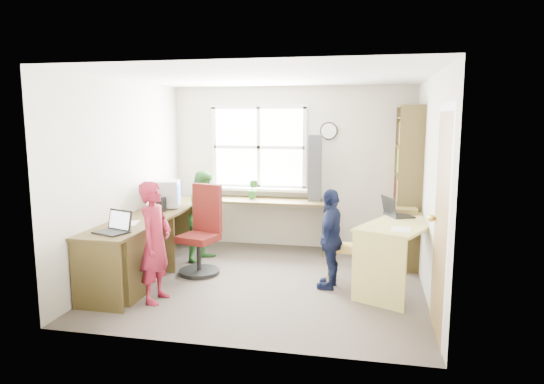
{
  "coord_description": "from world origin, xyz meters",
  "views": [
    {
      "loc": [
        1.17,
        -5.44,
        1.95
      ],
      "look_at": [
        0.0,
        0.25,
        1.05
      ],
      "focal_mm": 32.0,
      "sensor_mm": 36.0,
      "label": 1
    }
  ],
  "objects_px": {
    "laptop_right": "(395,212)",
    "person_navy": "(331,239)",
    "wooden_chair": "(340,242)",
    "potted_plant": "(253,189)",
    "l_desk": "(155,245)",
    "person_green": "(206,216)",
    "bookshelf": "(407,189)",
    "laptop_left": "(115,227)",
    "cd_tower": "(315,168)",
    "person_red": "(155,242)",
    "right_desk": "(403,240)",
    "crt_monitor": "(165,194)",
    "swivel_chair": "(202,235)"
  },
  "relations": [
    {
      "from": "person_red",
      "to": "person_navy",
      "type": "relative_size",
      "value": 1.12
    },
    {
      "from": "bookshelf",
      "to": "wooden_chair",
      "type": "relative_size",
      "value": 2.28
    },
    {
      "from": "l_desk",
      "to": "wooden_chair",
      "type": "bearing_deg",
      "value": 10.74
    },
    {
      "from": "laptop_right",
      "to": "potted_plant",
      "type": "height_order",
      "value": "potted_plant"
    },
    {
      "from": "person_green",
      "to": "laptop_left",
      "type": "bearing_deg",
      "value": -178.98
    },
    {
      "from": "bookshelf",
      "to": "person_green",
      "type": "bearing_deg",
      "value": -170.41
    },
    {
      "from": "laptop_left",
      "to": "person_green",
      "type": "xyz_separation_m",
      "value": [
        0.43,
        1.64,
        -0.19
      ]
    },
    {
      "from": "right_desk",
      "to": "crt_monitor",
      "type": "distance_m",
      "value": 3.12
    },
    {
      "from": "l_desk",
      "to": "cd_tower",
      "type": "bearing_deg",
      "value": 46.24
    },
    {
      "from": "potted_plant",
      "to": "laptop_left",
      "type": "bearing_deg",
      "value": -111.88
    },
    {
      "from": "person_navy",
      "to": "laptop_left",
      "type": "bearing_deg",
      "value": -61.3
    },
    {
      "from": "l_desk",
      "to": "right_desk",
      "type": "xyz_separation_m",
      "value": [
        2.86,
        0.37,
        0.12
      ]
    },
    {
      "from": "laptop_left",
      "to": "wooden_chair",
      "type": "bearing_deg",
      "value": 44.14
    },
    {
      "from": "wooden_chair",
      "to": "cd_tower",
      "type": "xyz_separation_m",
      "value": [
        -0.46,
        1.35,
        0.72
      ]
    },
    {
      "from": "bookshelf",
      "to": "potted_plant",
      "type": "height_order",
      "value": "bookshelf"
    },
    {
      "from": "bookshelf",
      "to": "cd_tower",
      "type": "height_order",
      "value": "bookshelf"
    },
    {
      "from": "crt_monitor",
      "to": "person_green",
      "type": "relative_size",
      "value": 0.36
    },
    {
      "from": "crt_monitor",
      "to": "laptop_left",
      "type": "relative_size",
      "value": 1.09
    },
    {
      "from": "l_desk",
      "to": "bookshelf",
      "type": "height_order",
      "value": "bookshelf"
    },
    {
      "from": "laptop_left",
      "to": "swivel_chair",
      "type": "bearing_deg",
      "value": 82.73
    },
    {
      "from": "laptop_right",
      "to": "person_red",
      "type": "xyz_separation_m",
      "value": [
        -2.5,
        -1.18,
        -0.2
      ]
    },
    {
      "from": "wooden_chair",
      "to": "potted_plant",
      "type": "relative_size",
      "value": 3.15
    },
    {
      "from": "crt_monitor",
      "to": "swivel_chair",
      "type": "bearing_deg",
      "value": -42.02
    },
    {
      "from": "person_navy",
      "to": "crt_monitor",
      "type": "bearing_deg",
      "value": -96.55
    },
    {
      "from": "cd_tower",
      "to": "bookshelf",
      "type": "bearing_deg",
      "value": -16.9
    },
    {
      "from": "crt_monitor",
      "to": "person_red",
      "type": "xyz_separation_m",
      "value": [
        0.48,
        -1.34,
        -0.29
      ]
    },
    {
      "from": "swivel_chair",
      "to": "potted_plant",
      "type": "bearing_deg",
      "value": 89.39
    },
    {
      "from": "bookshelf",
      "to": "laptop_right",
      "type": "distance_m",
      "value": 0.86
    },
    {
      "from": "l_desk",
      "to": "person_navy",
      "type": "distance_m",
      "value": 2.07
    },
    {
      "from": "wooden_chair",
      "to": "person_navy",
      "type": "distance_m",
      "value": 0.2
    },
    {
      "from": "potted_plant",
      "to": "swivel_chair",
      "type": "bearing_deg",
      "value": -106.58
    },
    {
      "from": "laptop_right",
      "to": "person_navy",
      "type": "relative_size",
      "value": 0.37
    },
    {
      "from": "right_desk",
      "to": "person_green",
      "type": "height_order",
      "value": "person_green"
    },
    {
      "from": "bookshelf",
      "to": "crt_monitor",
      "type": "bearing_deg",
      "value": -168.06
    },
    {
      "from": "swivel_chair",
      "to": "laptop_left",
      "type": "xyz_separation_m",
      "value": [
        -0.57,
        -1.1,
        0.33
      ]
    },
    {
      "from": "bookshelf",
      "to": "person_red",
      "type": "distance_m",
      "value": 3.37
    },
    {
      "from": "potted_plant",
      "to": "wooden_chair",
      "type": "bearing_deg",
      "value": -43.35
    },
    {
      "from": "right_desk",
      "to": "l_desk",
      "type": "bearing_deg",
      "value": -148.06
    },
    {
      "from": "wooden_chair",
      "to": "cd_tower",
      "type": "height_order",
      "value": "cd_tower"
    },
    {
      "from": "right_desk",
      "to": "swivel_chair",
      "type": "distance_m",
      "value": 2.44
    },
    {
      "from": "l_desk",
      "to": "swivel_chair",
      "type": "relative_size",
      "value": 2.66
    },
    {
      "from": "wooden_chair",
      "to": "laptop_left",
      "type": "relative_size",
      "value": 2.27
    },
    {
      "from": "wooden_chair",
      "to": "laptop_right",
      "type": "height_order",
      "value": "laptop_right"
    },
    {
      "from": "swivel_chair",
      "to": "potted_plant",
      "type": "relative_size",
      "value": 3.79
    },
    {
      "from": "bookshelf",
      "to": "person_red",
      "type": "relative_size",
      "value": 1.63
    },
    {
      "from": "person_red",
      "to": "potted_plant",
      "type": "bearing_deg",
      "value": -10.92
    },
    {
      "from": "swivel_chair",
      "to": "wooden_chair",
      "type": "relative_size",
      "value": 1.21
    },
    {
      "from": "bookshelf",
      "to": "laptop_left",
      "type": "distance_m",
      "value": 3.75
    },
    {
      "from": "l_desk",
      "to": "person_green",
      "type": "distance_m",
      "value": 1.07
    },
    {
      "from": "swivel_chair",
      "to": "person_navy",
      "type": "distance_m",
      "value": 1.65
    }
  ]
}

